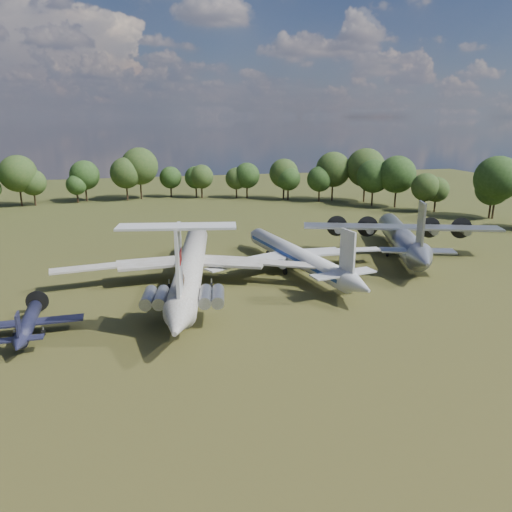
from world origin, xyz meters
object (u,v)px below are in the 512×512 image
object	(u,v)px
tu104_jet	(296,259)
person_on_il62	(182,278)
an12_transport	(401,241)
small_prop_west	(29,326)
il62_airliner	(191,270)

from	to	relation	value
tu104_jet	person_on_il62	world-z (taller)	person_on_il62
an12_transport	small_prop_west	distance (m)	64.02
tu104_jet	an12_transport	size ratio (longest dim) A/B	1.06
il62_airliner	tu104_jet	xyz separation A→B (m)	(17.80, 3.51, -0.51)
il62_airliner	an12_transport	distance (m)	40.67
tu104_jet	person_on_il62	bearing A→B (deg)	-148.49
an12_transport	small_prop_west	world-z (taller)	an12_transport
il62_airliner	person_on_il62	xyz separation A→B (m)	(-2.69, -14.45, 3.53)
il62_airliner	small_prop_west	bearing A→B (deg)	-137.35
tu104_jet	an12_transport	xyz separation A→B (m)	(22.02, 4.76, 0.52)
small_prop_west	person_on_il62	distance (m)	18.62
tu104_jet	an12_transport	bearing A→B (deg)	2.49
tu104_jet	an12_transport	distance (m)	22.53
tu104_jet	person_on_il62	xyz separation A→B (m)	(-20.49, -17.95, 4.04)
tu104_jet	person_on_il62	distance (m)	27.54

